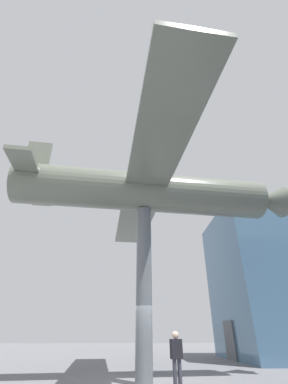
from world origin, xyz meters
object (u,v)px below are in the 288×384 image
(support_pylon_central, at_px, (144,284))
(suspended_airplane, at_px, (151,192))
(visitor_second, at_px, (146,348))
(visitor_person, at_px, (176,354))

(support_pylon_central, xyz_separation_m, suspended_airplane, (-0.04, 0.32, 4.27))
(suspended_airplane, xyz_separation_m, visitor_second, (-3.14, -0.09, -6.62))
(support_pylon_central, distance_m, visitor_second, 3.96)
(suspended_airplane, bearing_deg, visitor_person, 56.45)
(suspended_airplane, height_order, visitor_second, suspended_airplane)
(suspended_airplane, height_order, visitor_person, suspended_airplane)
(suspended_airplane, xyz_separation_m, visitor_person, (0.41, 0.80, -6.65))
(suspended_airplane, bearing_deg, visitor_second, 175.04)
(support_pylon_central, xyz_separation_m, visitor_second, (-3.18, 0.23, -2.35))
(visitor_person, xyz_separation_m, visitor_second, (-3.54, -0.89, 0.03))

